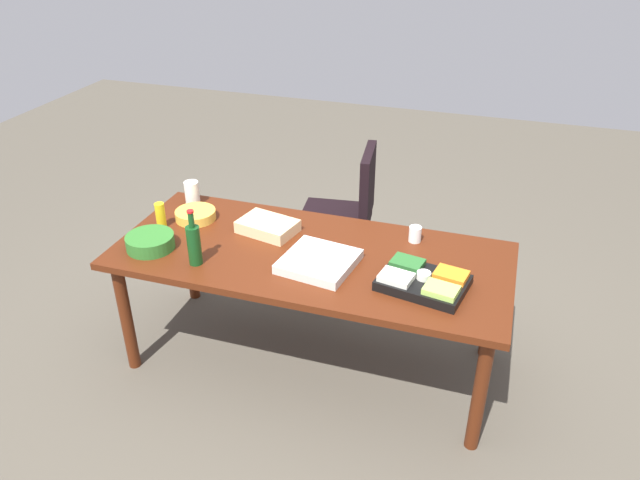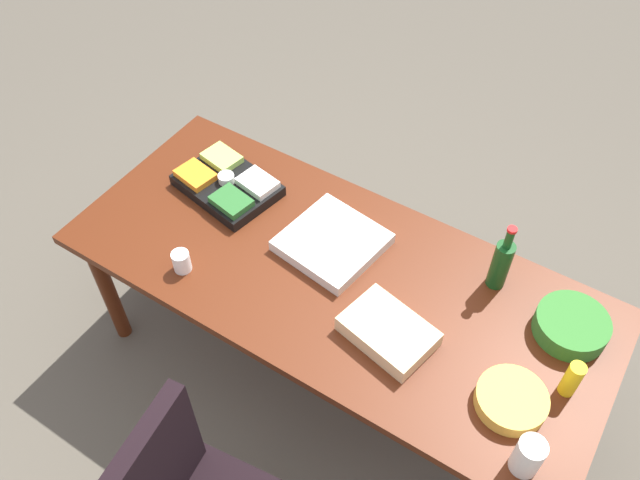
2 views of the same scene
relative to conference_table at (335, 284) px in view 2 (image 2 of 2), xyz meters
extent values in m
plane|color=#534D41|center=(0.00, 0.00, -0.68)|extent=(10.00, 10.00, 0.00)
cube|color=#4E1F0D|center=(0.00, 0.00, 0.06)|extent=(2.16, 0.93, 0.04)
cylinder|color=#4E1F0D|center=(-0.99, -0.38, -0.32)|extent=(0.07, 0.07, 0.71)
cylinder|color=#4E1F0D|center=(-0.99, 0.38, -0.32)|extent=(0.07, 0.07, 0.71)
cylinder|color=#4E1F0D|center=(0.99, 0.38, -0.32)|extent=(0.07, 0.07, 0.71)
cube|color=black|center=(-0.07, -0.99, 0.06)|extent=(0.11, 0.44, 0.49)
cylinder|color=white|center=(0.90, -0.34, 0.15)|extent=(0.11, 0.11, 0.15)
cylinder|color=#134319|center=(0.54, 0.29, 0.18)|extent=(0.08, 0.08, 0.22)
cylinder|color=#134319|center=(0.54, 0.29, 0.34)|extent=(0.03, 0.03, 0.08)
cylinder|color=red|center=(0.54, 0.29, 0.38)|extent=(0.04, 0.04, 0.01)
cube|color=black|center=(-0.64, 0.14, 0.10)|extent=(0.47, 0.37, 0.05)
cube|color=orange|center=(-0.76, 0.09, 0.14)|extent=(0.18, 0.15, 0.03)
cube|color=#28612A|center=(-0.54, 0.04, 0.14)|extent=(0.18, 0.15, 0.03)
cube|color=#A6D059|center=(-0.74, 0.23, 0.14)|extent=(0.18, 0.15, 0.03)
cube|color=silver|center=(-0.51, 0.19, 0.14)|extent=(0.18, 0.15, 0.03)
cylinder|color=white|center=(-0.64, 0.14, 0.14)|extent=(0.08, 0.08, 0.04)
cylinder|color=gold|center=(0.78, -0.16, 0.10)|extent=(0.25, 0.25, 0.06)
cube|color=beige|center=(0.31, -0.15, 0.11)|extent=(0.36, 0.28, 0.07)
cylinder|color=yellow|center=(0.93, -0.01, 0.15)|extent=(0.06, 0.06, 0.15)
cylinder|color=#2E6F28|center=(0.86, 0.22, 0.11)|extent=(0.33, 0.33, 0.08)
cylinder|color=white|center=(-0.52, -0.30, 0.12)|extent=(0.08, 0.08, 0.09)
cube|color=silver|center=(-0.08, 0.11, 0.10)|extent=(0.41, 0.41, 0.05)
camera|label=1|loc=(-0.93, 2.69, 1.79)|focal=34.26mm
camera|label=2|loc=(0.79, -1.36, 2.10)|focal=36.76mm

